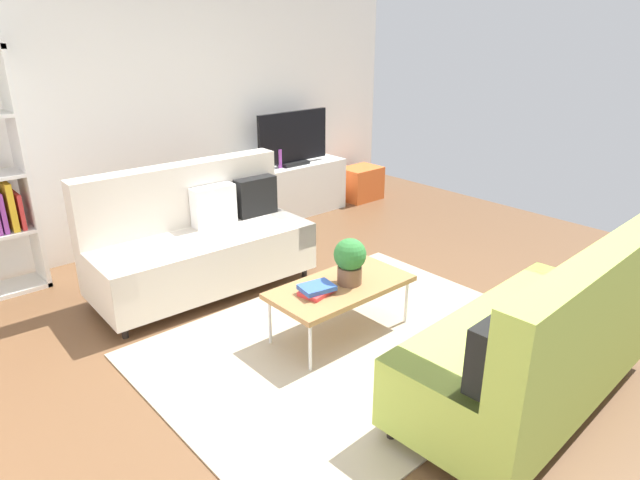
% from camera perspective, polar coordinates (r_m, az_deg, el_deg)
% --- Properties ---
extents(ground_plane, '(7.68, 7.68, 0.00)m').
position_cam_1_polar(ground_plane, '(4.42, 2.06, -9.22)').
color(ground_plane, brown).
extents(wall_far, '(6.40, 0.12, 2.90)m').
position_cam_1_polar(wall_far, '(6.19, -16.32, 13.14)').
color(wall_far, white).
rests_on(wall_far, ground_plane).
extents(area_rug, '(2.90, 2.20, 0.01)m').
position_cam_1_polar(area_rug, '(4.22, 3.47, -10.73)').
color(area_rug, tan).
rests_on(area_rug, ground_plane).
extents(couch_beige, '(1.93, 0.90, 1.10)m').
position_cam_1_polar(couch_beige, '(5.03, -12.27, -0.14)').
color(couch_beige, beige).
rests_on(couch_beige, ground_plane).
extents(couch_green, '(1.94, 0.92, 1.10)m').
position_cam_1_polar(couch_green, '(3.64, 21.46, -9.96)').
color(couch_green, '#A3BC4C').
rests_on(couch_green, ground_plane).
extents(coffee_table, '(1.10, 0.56, 0.42)m').
position_cam_1_polar(coffee_table, '(4.19, 2.15, -4.92)').
color(coffee_table, '#9E7042').
rests_on(coffee_table, ground_plane).
extents(tv_console, '(1.40, 0.44, 0.64)m').
position_cam_1_polar(tv_console, '(6.93, -2.80, 5.19)').
color(tv_console, silver).
rests_on(tv_console, ground_plane).
extents(tv, '(1.00, 0.20, 0.64)m').
position_cam_1_polar(tv, '(6.76, -2.79, 10.30)').
color(tv, black).
rests_on(tv, tv_console).
extents(storage_trunk, '(0.52, 0.40, 0.44)m').
position_cam_1_polar(storage_trunk, '(7.59, 4.21, 5.83)').
color(storage_trunk, orange).
rests_on(storage_trunk, ground_plane).
extents(potted_plant, '(0.24, 0.24, 0.36)m').
position_cam_1_polar(potted_plant, '(4.12, 3.09, -2.01)').
color(potted_plant, brown).
rests_on(potted_plant, coffee_table).
extents(table_book_0, '(0.27, 0.22, 0.03)m').
position_cam_1_polar(table_book_0, '(4.03, -0.33, -5.32)').
color(table_book_0, red).
rests_on(table_book_0, coffee_table).
extents(table_book_1, '(0.27, 0.22, 0.04)m').
position_cam_1_polar(table_book_1, '(4.02, -0.33, -4.90)').
color(table_book_1, '#3359B2').
rests_on(table_book_1, table_book_0).
extents(vase_0, '(0.11, 0.11, 0.18)m').
position_cam_1_polar(vase_0, '(6.53, -7.15, 7.77)').
color(vase_0, silver).
rests_on(vase_0, tv_console).
extents(vase_1, '(0.13, 0.13, 0.20)m').
position_cam_1_polar(vase_1, '(6.62, -5.92, 8.09)').
color(vase_1, '#4C72B2').
rests_on(vase_1, tv_console).
extents(bottle_0, '(0.05, 0.05, 0.22)m').
position_cam_1_polar(bottle_0, '(6.66, -4.14, 8.33)').
color(bottle_0, purple).
rests_on(bottle_0, tv_console).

